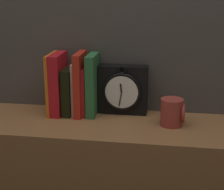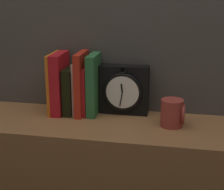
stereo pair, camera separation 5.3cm
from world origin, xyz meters
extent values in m
cube|color=black|center=(0.02, 0.13, 0.88)|extent=(0.20, 0.06, 0.20)
torus|color=black|center=(0.02, 0.09, 0.88)|extent=(0.16, 0.01, 0.16)
cylinder|color=white|center=(0.02, 0.09, 0.88)|extent=(0.13, 0.01, 0.13)
cube|color=black|center=(0.02, 0.09, 0.90)|extent=(0.01, 0.00, 0.04)
cube|color=black|center=(0.02, 0.09, 0.85)|extent=(0.01, 0.00, 0.06)
torus|color=black|center=(0.02, 0.09, 0.97)|extent=(0.03, 0.01, 0.03)
cube|color=orange|center=(-0.26, 0.08, 0.90)|extent=(0.01, 0.15, 0.25)
cube|color=red|center=(-0.23, 0.09, 0.90)|extent=(0.04, 0.15, 0.25)
cube|color=black|center=(-0.19, 0.09, 0.87)|extent=(0.04, 0.13, 0.19)
cube|color=beige|center=(-0.16, 0.10, 0.88)|extent=(0.01, 0.12, 0.21)
cube|color=red|center=(-0.14, 0.09, 0.91)|extent=(0.03, 0.14, 0.26)
cube|color=#B41D22|center=(-0.12, 0.10, 0.88)|extent=(0.01, 0.13, 0.20)
cube|color=#2B6837|center=(-0.09, 0.09, 0.90)|extent=(0.03, 0.13, 0.25)
cylinder|color=#9E382D|center=(0.23, 0.02, 0.83)|extent=(0.08, 0.08, 0.10)
torus|color=#9E382D|center=(0.27, 0.02, 0.83)|extent=(0.01, 0.07, 0.07)
camera|label=1|loc=(0.21, -1.33, 1.31)|focal=60.00mm
camera|label=2|loc=(0.26, -1.32, 1.31)|focal=60.00mm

